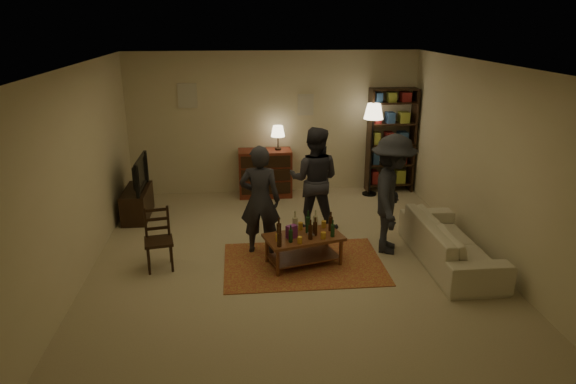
{
  "coord_description": "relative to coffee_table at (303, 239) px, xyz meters",
  "views": [
    {
      "loc": [
        -0.69,
        -6.67,
        3.26
      ],
      "look_at": [
        -0.02,
        0.1,
        0.95
      ],
      "focal_mm": 32.0,
      "sensor_mm": 36.0,
      "label": 1
    }
  ],
  "objects": [
    {
      "name": "coffee_table",
      "position": [
        0.0,
        0.0,
        0.0
      ],
      "size": [
        1.16,
        0.82,
        0.77
      ],
      "rotation": [
        0.0,
        0.0,
        0.27
      ],
      "color": "brown",
      "rests_on": "ground"
    },
    {
      "name": "tv_stand",
      "position": [
        -2.6,
        2.06,
        -0.0
      ],
      "size": [
        0.4,
        1.0,
        1.06
      ],
      "color": "black",
      "rests_on": "ground"
    },
    {
      "name": "rug",
      "position": [
        0.0,
        -0.0,
        -0.38
      ],
      "size": [
        2.2,
        1.5,
        0.01
      ],
      "primitive_type": "cube",
      "color": "maroon",
      "rests_on": "ground"
    },
    {
      "name": "person_by_sofa",
      "position": [
        1.31,
        0.33,
        0.48
      ],
      "size": [
        0.98,
        1.27,
        1.74
      ],
      "primitive_type": "imported",
      "rotation": [
        0.0,
        0.0,
        1.23
      ],
      "color": "#24252B",
      "rests_on": "ground"
    },
    {
      "name": "person_left",
      "position": [
        -0.57,
        0.46,
        0.42
      ],
      "size": [
        0.64,
        0.48,
        1.6
      ],
      "primitive_type": "imported",
      "rotation": [
        0.0,
        0.0,
        2.97
      ],
      "color": "#25252D",
      "rests_on": "ground"
    },
    {
      "name": "dresser",
      "position": [
        -0.35,
        2.97,
        0.09
      ],
      "size": [
        1.0,
        0.5,
        1.36
      ],
      "color": "maroon",
      "rests_on": "ground"
    },
    {
      "name": "sofa",
      "position": [
        2.04,
        -0.14,
        -0.08
      ],
      "size": [
        0.81,
        2.08,
        0.61
      ],
      "primitive_type": "imported",
      "rotation": [
        0.0,
        0.0,
        1.57
      ],
      "color": "beige",
      "rests_on": "ground"
    },
    {
      "name": "room_shell",
      "position": [
        -0.81,
        3.24,
        1.43
      ],
      "size": [
        6.0,
        6.0,
        6.0
      ],
      "color": "beige",
      "rests_on": "ground"
    },
    {
      "name": "floor_lamp",
      "position": [
        1.66,
        2.82,
        1.12
      ],
      "size": [
        0.36,
        0.36,
        1.77
      ],
      "color": "black",
      "rests_on": "ground"
    },
    {
      "name": "person_right",
      "position": [
        0.33,
        1.24,
        0.46
      ],
      "size": [
        0.97,
        0.85,
        1.68
      ],
      "primitive_type": "imported",
      "rotation": [
        0.0,
        0.0,
        2.84
      ],
      "color": "#2A2A32",
      "rests_on": "ground"
    },
    {
      "name": "floor",
      "position": [
        -0.16,
        0.26,
        -0.39
      ],
      "size": [
        6.0,
        6.0,
        0.0
      ],
      "primitive_type": "plane",
      "color": "#C6B793",
      "rests_on": "ground"
    },
    {
      "name": "bookshelf",
      "position": [
        2.09,
        3.04,
        0.65
      ],
      "size": [
        0.9,
        0.34,
        2.02
      ],
      "color": "black",
      "rests_on": "ground"
    },
    {
      "name": "dining_chair",
      "position": [
        -1.97,
        0.12,
        0.06
      ],
      "size": [
        0.43,
        0.43,
        0.86
      ],
      "rotation": [
        0.0,
        0.0,
        0.18
      ],
      "color": "black",
      "rests_on": "ground"
    }
  ]
}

